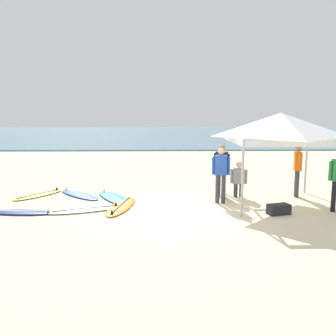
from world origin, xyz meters
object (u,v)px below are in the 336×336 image
(surfboard_yellow, at_px, (38,195))
(gear_bag_near_tent, at_px, (279,209))
(surfboard_white, at_px, (86,209))
(person_blue, at_px, (221,171))
(surfboard_teal, at_px, (115,198))
(surfboard_navy, at_px, (21,212))
(person_orange, at_px, (298,167))
(person_black, at_px, (221,167))
(person_grey, at_px, (239,177))
(surfboard_blue, at_px, (79,195))
(surfboard_orange, at_px, (121,206))
(canopy_tent, at_px, (281,125))

(surfboard_yellow, height_order, gear_bag_near_tent, gear_bag_near_tent)
(surfboard_white, height_order, person_blue, person_blue)
(surfboard_teal, bearing_deg, surfboard_white, -115.81)
(surfboard_navy, xyz_separation_m, person_orange, (8.35, 1.83, 0.95))
(person_orange, bearing_deg, person_blue, -163.23)
(surfboard_teal, distance_m, person_blue, 3.48)
(person_black, relative_size, person_grey, 1.43)
(gear_bag_near_tent, bearing_deg, person_black, 119.79)
(person_grey, bearing_deg, surfboard_blue, 176.88)
(surfboard_yellow, bearing_deg, surfboard_orange, -27.10)
(surfboard_navy, height_order, surfboard_white, same)
(surfboard_orange, bearing_deg, surfboard_blue, 136.43)
(surfboard_orange, height_order, person_grey, person_grey)
(surfboard_yellow, relative_size, person_grey, 1.52)
(surfboard_navy, distance_m, person_grey, 6.70)
(surfboard_orange, bearing_deg, canopy_tent, 4.94)
(surfboard_orange, bearing_deg, surfboard_teal, 107.59)
(surfboard_white, distance_m, person_grey, 4.96)
(surfboard_yellow, height_order, surfboard_teal, same)
(surfboard_white, height_order, person_orange, person_orange)
(surfboard_teal, relative_size, surfboard_orange, 1.00)
(surfboard_teal, height_order, person_grey, person_grey)
(surfboard_orange, height_order, gear_bag_near_tent, gear_bag_near_tent)
(canopy_tent, bearing_deg, surfboard_blue, 170.30)
(surfboard_navy, bearing_deg, surfboard_teal, 33.49)
(canopy_tent, height_order, person_orange, canopy_tent)
(surfboard_yellow, relative_size, surfboard_white, 0.82)
(person_grey, bearing_deg, surfboard_white, -161.60)
(surfboard_orange, height_order, person_black, person_black)
(surfboard_yellow, height_order, person_grey, person_grey)
(person_blue, height_order, person_black, same)
(surfboard_navy, distance_m, gear_bag_near_tent, 7.11)
(canopy_tent, xyz_separation_m, gear_bag_near_tent, (-0.34, -1.22, -2.25))
(surfboard_white, xyz_separation_m, surfboard_orange, (0.96, 0.36, -0.00))
(person_blue, distance_m, person_black, 0.93)
(surfboard_white, distance_m, surfboard_orange, 1.03)
(surfboard_navy, height_order, person_blue, person_blue)
(person_black, distance_m, gear_bag_near_tent, 2.62)
(surfboard_yellow, bearing_deg, surfboard_blue, -0.38)
(person_black, height_order, gear_bag_near_tent, person_black)
(person_blue, relative_size, person_grey, 1.43)
(canopy_tent, bearing_deg, gear_bag_near_tent, -105.77)
(surfboard_yellow, xyz_separation_m, surfboard_orange, (2.92, -1.50, -0.00))
(surfboard_blue, relative_size, person_orange, 1.06)
(canopy_tent, distance_m, person_black, 2.31)
(surfboard_white, bearing_deg, person_grey, 18.40)
(surfboard_yellow, height_order, person_blue, person_blue)
(surfboard_teal, relative_size, person_orange, 1.35)
(person_orange, bearing_deg, surfboard_white, -166.47)
(surfboard_navy, height_order, surfboard_yellow, same)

